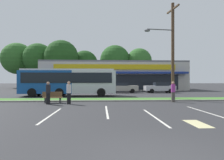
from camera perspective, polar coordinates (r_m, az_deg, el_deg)
name	(u,v)px	position (r m, az deg, el deg)	size (l,w,h in m)	color
ground_plane	(159,160)	(5.07, 13.59, -21.99)	(240.00, 240.00, 0.00)	#2D2D30
grass_median	(116,99)	(18.65, 1.10, -5.74)	(56.00, 2.20, 0.12)	#427A2D
curb_lip	(117,101)	(17.44, 1.39, -6.13)	(56.00, 0.24, 0.12)	gray
parking_stripe_0	(51,115)	(11.22, -17.45, -9.79)	(0.12, 4.80, 0.01)	silver
parking_stripe_1	(107,111)	(11.98, -1.55, -9.17)	(0.12, 4.80, 0.01)	silver
parking_stripe_2	(154,117)	(10.44, 12.33, -10.52)	(0.12, 4.80, 0.01)	silver
parking_stripe_3	(205,112)	(12.93, 25.80, -8.49)	(0.12, 4.80, 0.01)	silver
lot_arrow	(197,124)	(9.40, 23.87, -11.68)	(0.70, 1.60, 0.01)	beige
storefront_building	(114,76)	(40.17, 0.46, 1.16)	(27.32, 12.50, 5.54)	#BCB7AD
tree_far_left	(18,59)	(56.09, -26.07, 5.68)	(8.11, 8.11, 11.60)	#473323
tree_left	(38,58)	(52.19, -20.88, 5.99)	(7.48, 7.48, 11.18)	#473323
tree_mid_left	(61,57)	(48.24, -14.67, 6.56)	(8.05, 8.05, 11.52)	#473323
tree_mid	(85,64)	(50.67, -8.04, 4.83)	(6.67, 6.67, 9.60)	#473323
tree_mid_right	(115,60)	(51.06, 0.87, 5.87)	(7.81, 7.81, 11.12)	#473323
tree_right	(139,61)	(51.35, 8.01, 5.63)	(6.48, 6.48, 10.27)	#473323
utility_pole	(171,48)	(19.90, 17.07, 9.04)	(3.06, 2.40, 9.42)	#4C3826
city_bus	(69,81)	(23.93, -12.60, -0.41)	(11.33, 2.76, 3.25)	#144793
bus_stop_bench	(53,97)	(16.96, -17.09, -4.79)	(1.60, 0.45, 0.95)	brown
car_0	(160,87)	(30.60, 13.90, -2.13)	(4.59, 1.95, 1.59)	#B7B7BC
car_2	(122,87)	(29.60, 2.90, -2.21)	(4.77, 1.86, 1.57)	#9E998C
pedestrian_near_bench	(173,92)	(17.72, 17.56, -3.30)	(0.36, 0.36, 1.79)	#47423D
pedestrian_by_pole	(69,93)	(15.81, -12.58, -3.68)	(0.36, 0.36, 1.80)	black
pedestrian_mid	(48,93)	(16.13, -18.28, -3.64)	(0.36, 0.36, 1.78)	black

